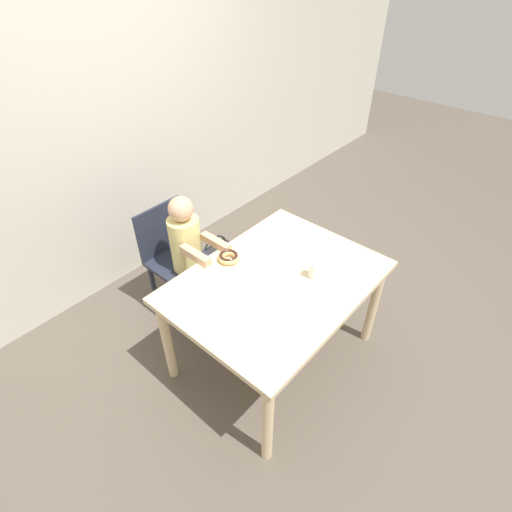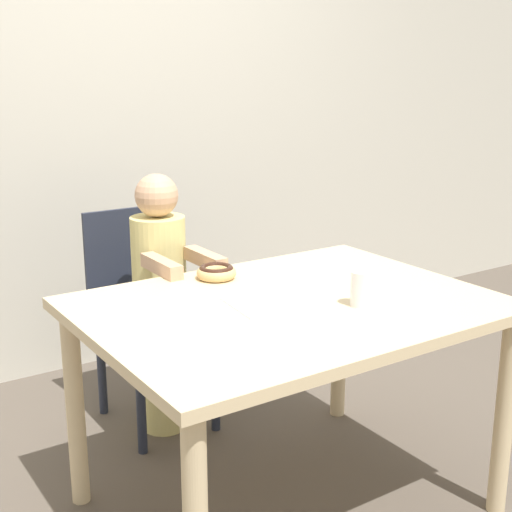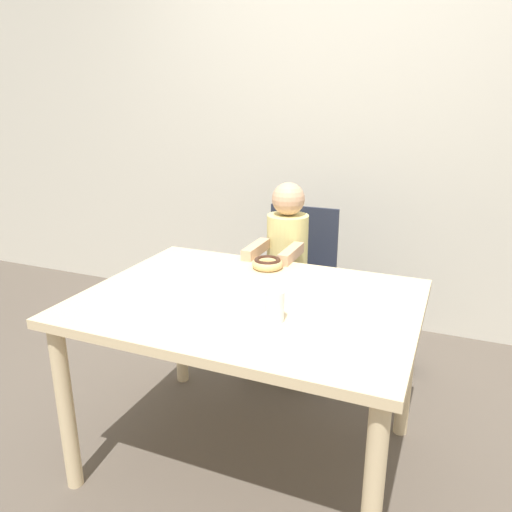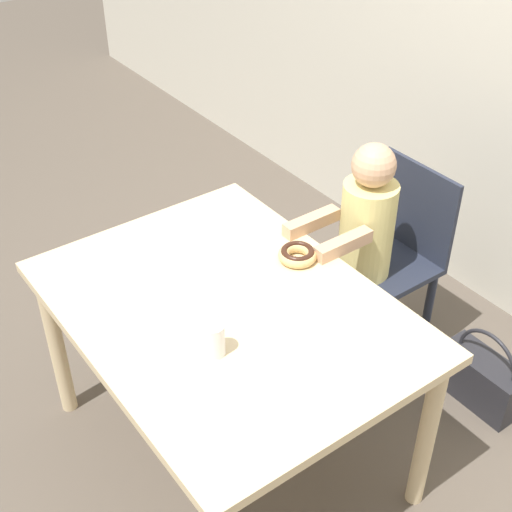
{
  "view_description": "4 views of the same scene",
  "coord_description": "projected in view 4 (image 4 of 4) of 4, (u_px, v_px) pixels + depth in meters",
  "views": [
    {
      "loc": [
        -1.39,
        -1.05,
        2.3
      ],
      "look_at": [
        -0.03,
        0.14,
        0.83
      ],
      "focal_mm": 28.0,
      "sensor_mm": 36.0,
      "label": 1
    },
    {
      "loc": [
        -1.24,
        -1.68,
        1.42
      ],
      "look_at": [
        -0.03,
        0.14,
        0.83
      ],
      "focal_mm": 50.0,
      "sensor_mm": 36.0,
      "label": 2
    },
    {
      "loc": [
        0.69,
        -1.58,
        1.44
      ],
      "look_at": [
        -0.03,
        0.14,
        0.83
      ],
      "focal_mm": 35.0,
      "sensor_mm": 36.0,
      "label": 3
    },
    {
      "loc": [
        1.47,
        -0.95,
        2.2
      ],
      "look_at": [
        -0.03,
        0.14,
        0.83
      ],
      "focal_mm": 50.0,
      "sensor_mm": 36.0,
      "label": 4
    }
  ],
  "objects": [
    {
      "name": "ground_plane",
      "position": [
        231.0,
        449.0,
        2.71
      ],
      "size": [
        12.0,
        12.0,
        0.0
      ],
      "primitive_type": "plane",
      "color": "brown"
    },
    {
      "name": "dining_table",
      "position": [
        227.0,
        326.0,
        2.34
      ],
      "size": [
        1.24,
        0.93,
        0.71
      ],
      "color": "beige",
      "rests_on": "ground_plane"
    },
    {
      "name": "chair",
      "position": [
        383.0,
        263.0,
        2.89
      ],
      "size": [
        0.39,
        0.45,
        0.86
      ],
      "color": "#232838",
      "rests_on": "ground_plane"
    },
    {
      "name": "child_figure",
      "position": [
        362.0,
        259.0,
        2.79
      ],
      "size": [
        0.23,
        0.43,
        1.03
      ],
      "color": "#E0D17F",
      "rests_on": "ground_plane"
    },
    {
      "name": "donut",
      "position": [
        298.0,
        254.0,
        2.47
      ],
      "size": [
        0.14,
        0.14,
        0.05
      ],
      "color": "#DBB270",
      "rests_on": "dining_table"
    },
    {
      "name": "napkin",
      "position": [
        221.0,
        291.0,
        2.34
      ],
      "size": [
        0.23,
        0.23,
        0.0
      ],
      "color": "white",
      "rests_on": "dining_table"
    },
    {
      "name": "handbag",
      "position": [
        482.0,
        378.0,
        2.85
      ],
      "size": [
        0.34,
        0.15,
        0.35
      ],
      "color": "#232328",
      "rests_on": "ground_plane"
    },
    {
      "name": "cup",
      "position": [
        214.0,
        339.0,
        2.08
      ],
      "size": [
        0.06,
        0.06,
        0.11
      ],
      "color": "white",
      "rests_on": "dining_table"
    }
  ]
}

